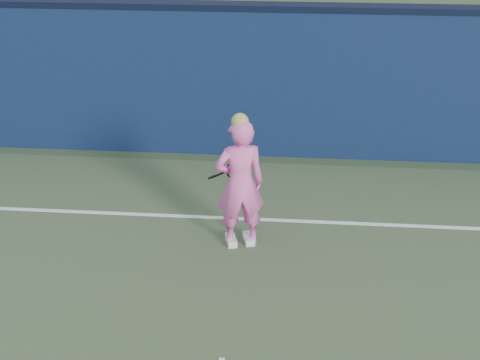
{
  "coord_description": "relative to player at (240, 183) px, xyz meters",
  "views": [
    {
      "loc": [
        0.66,
        -4.42,
        4.69
      ],
      "look_at": [
        -0.02,
        3.35,
        0.95
      ],
      "focal_mm": 50.0,
      "sensor_mm": 36.0,
      "label": 1
    }
  ],
  "objects": [
    {
      "name": "racket",
      "position": [
        -0.14,
        0.43,
        -0.01
      ],
      "size": [
        0.49,
        0.23,
        0.27
      ],
      "rotation": [
        0.0,
        0.0,
        0.29
      ],
      "color": "black",
      "rests_on": "ground"
    },
    {
      "name": "wall_cap",
      "position": [
        0.02,
        3.15,
        1.65
      ],
      "size": [
        24.0,
        0.42,
        0.1
      ],
      "primitive_type": "cube",
      "color": "black",
      "rests_on": "backstop_wall"
    },
    {
      "name": "backstop_wall",
      "position": [
        0.02,
        3.15,
        0.35
      ],
      "size": [
        24.0,
        0.4,
        2.5
      ],
      "primitive_type": "cube",
      "color": "#0D1B3B",
      "rests_on": "ground"
    },
    {
      "name": "player",
      "position": [
        0.0,
        0.0,
        0.0
      ],
      "size": [
        0.74,
        0.58,
        1.86
      ],
      "rotation": [
        0.0,
        0.0,
        3.41
      ],
      "color": "#F760B8",
      "rests_on": "ground"
    }
  ]
}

